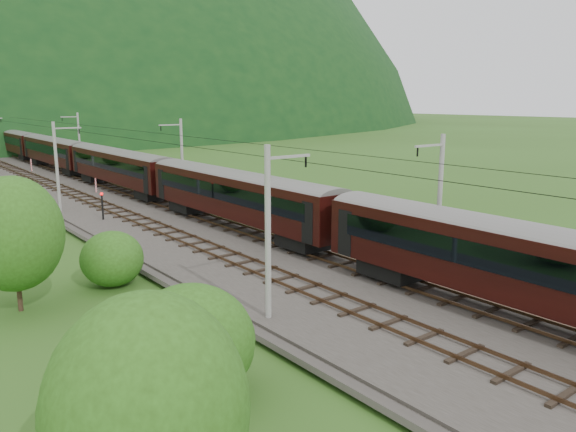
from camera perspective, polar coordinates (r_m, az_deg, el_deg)
ground at (r=30.47m, az=7.57°, el=-7.97°), size 600.00×600.00×0.00m
railbed at (r=37.73m, az=-3.33°, el=-3.74°), size 14.00×220.00×0.30m
track_left at (r=36.41m, az=-6.44°, el=-4.01°), size 2.40×220.00×0.27m
track_right at (r=39.04m, az=-0.44°, el=-2.85°), size 2.40×220.00×0.27m
catenary_left at (r=54.22m, az=-22.37°, el=4.84°), size 2.54×192.28×8.00m
catenary_right at (r=58.70m, az=-10.78°, el=5.99°), size 2.54×192.28×8.00m
overhead_wires at (r=36.49m, az=-3.46°, el=6.83°), size 4.83×198.00×0.03m
train at (r=63.53m, az=-16.63°, el=5.32°), size 3.06×170.98×5.32m
hazard_post_near at (r=87.02m, az=-24.63°, el=4.74°), size 0.18×0.18×1.66m
hazard_post_far at (r=64.34m, az=-18.94°, el=2.99°), size 0.17×0.17×1.57m
signal at (r=49.48m, az=-18.35°, el=1.20°), size 0.26×0.26×2.31m
vegetation_right at (r=41.41m, az=12.83°, el=-1.27°), size 5.99×89.65×2.46m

